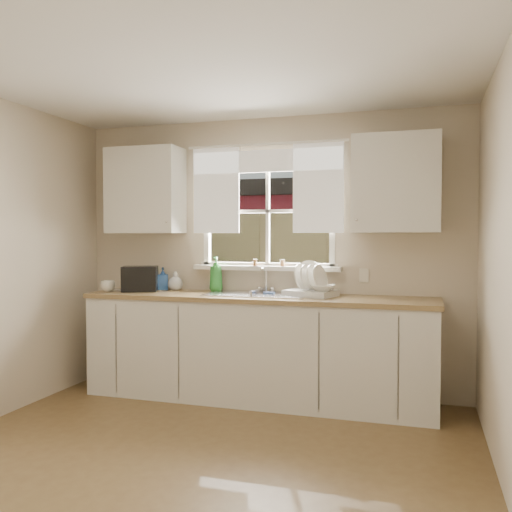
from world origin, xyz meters
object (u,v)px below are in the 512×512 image
(soap_bottle_a, at_px, (216,274))
(cup, at_px, (108,286))
(dish_rack, at_px, (310,287))
(black_appliance, at_px, (140,279))

(soap_bottle_a, height_order, cup, soap_bottle_a)
(dish_rack, distance_m, soap_bottle_a, 0.93)
(dish_rack, xyz_separation_m, soap_bottle_a, (-0.92, 0.14, 0.08))
(soap_bottle_a, relative_size, cup, 2.44)
(dish_rack, relative_size, cup, 3.57)
(cup, bearing_deg, soap_bottle_a, -2.69)
(dish_rack, height_order, soap_bottle_a, soap_bottle_a)
(dish_rack, xyz_separation_m, black_appliance, (-1.60, -0.04, 0.04))
(soap_bottle_a, xyz_separation_m, black_appliance, (-0.69, -0.18, -0.04))
(black_appliance, bearing_deg, cup, -173.07)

